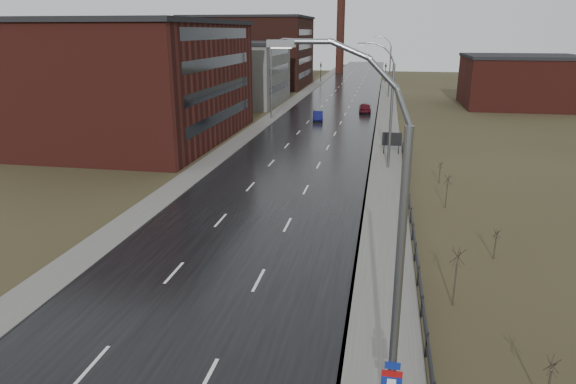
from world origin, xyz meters
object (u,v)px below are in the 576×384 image
at_px(billboard, 392,140).
at_px(car_near, 318,116).
at_px(car_far, 365,108).
at_px(streetlight_main, 387,268).

relative_size(billboard, car_near, 0.60).
height_order(billboard, car_near, billboard).
xyz_separation_m(billboard, car_far, (-3.89, 28.74, -0.88)).
bearing_deg(car_near, car_far, 47.29).
height_order(streetlight_main, billboard, streetlight_main).
xyz_separation_m(streetlight_main, car_far, (-3.26, 68.30, -5.29)).
bearing_deg(car_far, car_near, 51.43).
relative_size(streetlight_main, car_far, 2.69).
distance_m(billboard, car_near, 22.30).
relative_size(streetlight_main, car_near, 3.02).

